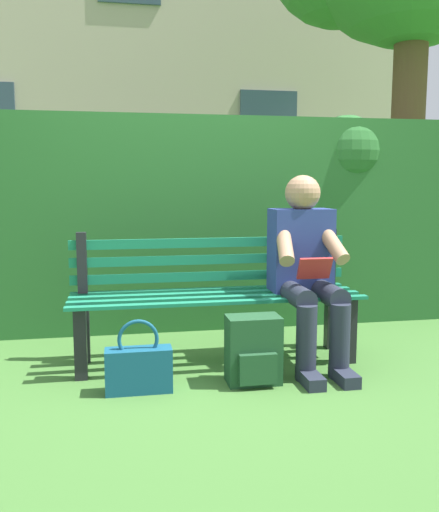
# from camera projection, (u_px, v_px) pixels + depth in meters

# --- Properties ---
(ground) EXTENTS (60.00, 60.00, 0.00)m
(ground) POSITION_uv_depth(u_px,v_px,m) (217.00, 362.00, 3.40)
(ground) COLOR #3D6B2D
(park_bench) EXTENTS (1.79, 0.47, 0.81)m
(park_bench) POSITION_uv_depth(u_px,v_px,m) (215.00, 293.00, 3.41)
(park_bench) COLOR black
(park_bench) RESTS_ON ground
(person_seated) EXTENTS (0.44, 0.73, 1.16)m
(person_seated) POSITION_uv_depth(u_px,v_px,m) (307.00, 265.00, 3.32)
(person_seated) COLOR navy
(person_seated) RESTS_ON ground
(hedge_backdrop) EXTENTS (4.57, 0.71, 1.66)m
(hedge_backdrop) POSITION_uv_depth(u_px,v_px,m) (180.00, 218.00, 4.31)
(hedge_backdrop) COLOR #265B28
(hedge_backdrop) RESTS_ON ground
(building_facade) EXTENTS (8.36, 3.08, 6.92)m
(building_facade) POSITION_uv_depth(u_px,v_px,m) (128.00, 47.00, 9.33)
(building_facade) COLOR #BCAD93
(building_facade) RESTS_ON ground
(backpack) EXTENTS (0.30, 0.25, 0.38)m
(backpack) POSITION_uv_depth(u_px,v_px,m) (253.00, 350.00, 3.02)
(backpack) COLOR #1E4728
(backpack) RESTS_ON ground
(handbag) EXTENTS (0.35, 0.13, 0.40)m
(handbag) POSITION_uv_depth(u_px,v_px,m) (139.00, 368.00, 2.90)
(handbag) COLOR navy
(handbag) RESTS_ON ground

